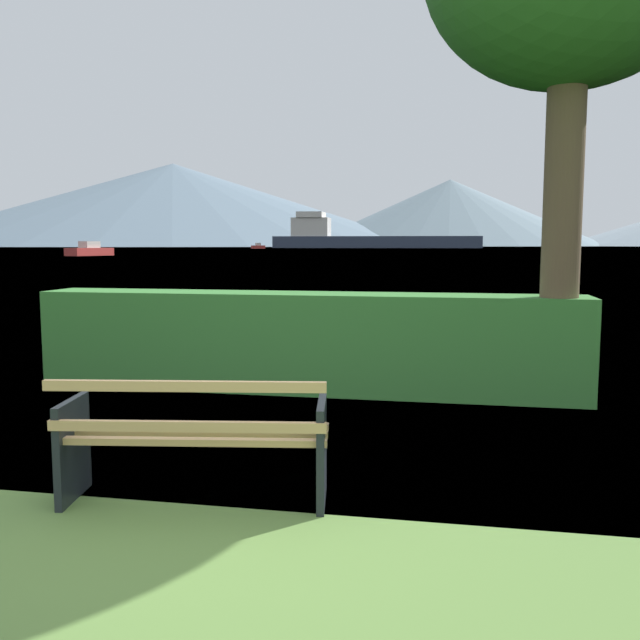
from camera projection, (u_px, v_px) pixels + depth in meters
ground_plane at (198, 499)px, 4.56m from camera, size 1400.00×1400.00×0.00m
water_surface at (447, 248)px, 307.02m from camera, size 620.00×620.00×0.00m
park_bench at (194, 439)px, 4.45m from camera, size 1.81×0.82×0.87m
hedge_row at (306, 342)px, 7.89m from camera, size 6.30×0.73×1.14m
cargo_ship_large at (360, 238)px, 283.21m from camera, size 85.94×14.32×15.02m
fishing_boat_near at (258, 247)px, 239.88m from camera, size 4.57×4.42×2.04m
sailboat_mid at (90, 251)px, 98.04m from camera, size 4.34×7.61×2.08m
distant_hills at (403, 207)px, 556.81m from camera, size 901.98×439.55×68.98m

